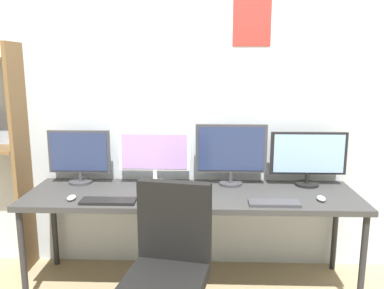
{
  "coord_description": "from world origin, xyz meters",
  "views": [
    {
      "loc": [
        0.1,
        -2.17,
        1.66
      ],
      "look_at": [
        0.0,
        0.65,
        1.09
      ],
      "focal_mm": 37.11,
      "sensor_mm": 36.0,
      "label": 1
    }
  ],
  "objects_px": {
    "monitor_far_right": "(308,156)",
    "coffee_mug": "(155,194)",
    "keyboard_right": "(274,203)",
    "monitor_far_left": "(79,155)",
    "mouse_right_side": "(72,198)",
    "mouse_left_side": "(321,198)",
    "monitor_center_right": "(231,152)",
    "desk": "(192,199)",
    "keyboard_left": "(108,201)",
    "monitor_center_left": "(155,155)",
    "office_chair": "(169,285)"
  },
  "relations": [
    {
      "from": "monitor_far_right",
      "to": "coffee_mug",
      "type": "distance_m",
      "value": 1.21
    },
    {
      "from": "keyboard_right",
      "to": "monitor_far_right",
      "type": "bearing_deg",
      "value": 53.62
    },
    {
      "from": "monitor_far_left",
      "to": "mouse_right_side",
      "type": "xyz_separation_m",
      "value": [
        0.06,
        -0.4,
        -0.21
      ]
    },
    {
      "from": "keyboard_right",
      "to": "mouse_left_side",
      "type": "xyz_separation_m",
      "value": [
        0.34,
        0.09,
        0.01
      ]
    },
    {
      "from": "monitor_center_right",
      "to": "coffee_mug",
      "type": "relative_size",
      "value": 5.16
    },
    {
      "from": "desk",
      "to": "keyboard_right",
      "type": "bearing_deg",
      "value": -22.33
    },
    {
      "from": "monitor_far_left",
      "to": "monitor_far_right",
      "type": "bearing_deg",
      "value": 0.0
    },
    {
      "from": "monitor_center_right",
      "to": "mouse_right_side",
      "type": "height_order",
      "value": "monitor_center_right"
    },
    {
      "from": "monitor_far_left",
      "to": "monitor_far_right",
      "type": "distance_m",
      "value": 1.77
    },
    {
      "from": "keyboard_right",
      "to": "mouse_right_side",
      "type": "relative_size",
      "value": 3.52
    },
    {
      "from": "monitor_far_right",
      "to": "keyboard_left",
      "type": "xyz_separation_m",
      "value": [
        -1.45,
        -0.44,
        -0.22
      ]
    },
    {
      "from": "monitor_far_right",
      "to": "mouse_left_side",
      "type": "xyz_separation_m",
      "value": [
        0.01,
        -0.36,
        -0.22
      ]
    },
    {
      "from": "mouse_left_side",
      "to": "monitor_center_right",
      "type": "bearing_deg",
      "value": 149.43
    },
    {
      "from": "mouse_left_side",
      "to": "coffee_mug",
      "type": "bearing_deg",
      "value": -178.48
    },
    {
      "from": "monitor_far_right",
      "to": "keyboard_left",
      "type": "bearing_deg",
      "value": -162.99
    },
    {
      "from": "monitor_center_right",
      "to": "mouse_right_side",
      "type": "bearing_deg",
      "value": -160.37
    },
    {
      "from": "keyboard_left",
      "to": "mouse_left_side",
      "type": "bearing_deg",
      "value": 3.43
    },
    {
      "from": "monitor_far_right",
      "to": "monitor_far_left",
      "type": "bearing_deg",
      "value": -180.0
    },
    {
      "from": "monitor_center_left",
      "to": "mouse_right_side",
      "type": "distance_m",
      "value": 0.7
    },
    {
      "from": "office_chair",
      "to": "coffee_mug",
      "type": "distance_m",
      "value": 0.65
    },
    {
      "from": "keyboard_right",
      "to": "coffee_mug",
      "type": "xyz_separation_m",
      "value": [
        -0.81,
        0.06,
        0.04
      ]
    },
    {
      "from": "monitor_far_left",
      "to": "keyboard_left",
      "type": "relative_size",
      "value": 1.29
    },
    {
      "from": "office_chair",
      "to": "monitor_far_left",
      "type": "distance_m",
      "value": 1.32
    },
    {
      "from": "coffee_mug",
      "to": "mouse_right_side",
      "type": "bearing_deg",
      "value": -178.56
    },
    {
      "from": "desk",
      "to": "mouse_right_side",
      "type": "relative_size",
      "value": 25.12
    },
    {
      "from": "keyboard_left",
      "to": "keyboard_right",
      "type": "height_order",
      "value": "same"
    },
    {
      "from": "desk",
      "to": "keyboard_left",
      "type": "xyz_separation_m",
      "value": [
        -0.56,
        -0.23,
        0.06
      ]
    },
    {
      "from": "keyboard_left",
      "to": "mouse_right_side",
      "type": "relative_size",
      "value": 3.88
    },
    {
      "from": "monitor_far_right",
      "to": "coffee_mug",
      "type": "relative_size",
      "value": 5.45
    },
    {
      "from": "monitor_center_left",
      "to": "coffee_mug",
      "type": "bearing_deg",
      "value": -83.29
    },
    {
      "from": "mouse_right_side",
      "to": "coffee_mug",
      "type": "relative_size",
      "value": 0.91
    },
    {
      "from": "desk",
      "to": "monitor_center_right",
      "type": "distance_m",
      "value": 0.48
    },
    {
      "from": "desk",
      "to": "keyboard_right",
      "type": "xyz_separation_m",
      "value": [
        0.56,
        -0.23,
        0.06
      ]
    },
    {
      "from": "office_chair",
      "to": "monitor_far_right",
      "type": "relative_size",
      "value": 1.71
    },
    {
      "from": "mouse_right_side",
      "to": "keyboard_left",
      "type": "bearing_deg",
      "value": -9.06
    },
    {
      "from": "keyboard_left",
      "to": "mouse_right_side",
      "type": "bearing_deg",
      "value": 170.94
    },
    {
      "from": "mouse_right_side",
      "to": "monitor_center_right",
      "type": "bearing_deg",
      "value": 19.63
    },
    {
      "from": "office_chair",
      "to": "mouse_right_side",
      "type": "distance_m",
      "value": 0.94
    },
    {
      "from": "office_chair",
      "to": "mouse_left_side",
      "type": "height_order",
      "value": "office_chair"
    },
    {
      "from": "desk",
      "to": "keyboard_right",
      "type": "height_order",
      "value": "keyboard_right"
    },
    {
      "from": "desk",
      "to": "monitor_far_left",
      "type": "distance_m",
      "value": 0.95
    },
    {
      "from": "monitor_far_left",
      "to": "mouse_left_side",
      "type": "height_order",
      "value": "monitor_far_left"
    },
    {
      "from": "coffee_mug",
      "to": "keyboard_left",
      "type": "bearing_deg",
      "value": -169.61
    },
    {
      "from": "monitor_far_right",
      "to": "mouse_left_side",
      "type": "height_order",
      "value": "monitor_far_right"
    },
    {
      "from": "coffee_mug",
      "to": "monitor_center_left",
      "type": "bearing_deg",
      "value": 96.71
    },
    {
      "from": "office_chair",
      "to": "coffee_mug",
      "type": "height_order",
      "value": "office_chair"
    },
    {
      "from": "keyboard_left",
      "to": "coffee_mug",
      "type": "height_order",
      "value": "coffee_mug"
    },
    {
      "from": "office_chair",
      "to": "keyboard_right",
      "type": "xyz_separation_m",
      "value": [
        0.67,
        0.45,
        0.35
      ]
    },
    {
      "from": "monitor_far_right",
      "to": "mouse_left_side",
      "type": "distance_m",
      "value": 0.42
    },
    {
      "from": "keyboard_right",
      "to": "mouse_left_side",
      "type": "distance_m",
      "value": 0.35
    }
  ]
}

